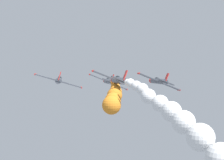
{
  "coord_description": "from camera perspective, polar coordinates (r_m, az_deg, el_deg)",
  "views": [
    {
      "loc": [
        -8.81,
        -60.19,
        72.71
      ],
      "look_at": [
        0.0,
        0.0,
        71.36
      ],
      "focal_mm": 49.15,
      "sensor_mm": 36.0,
      "label": 1
    }
  ],
  "objects": [
    {
      "name": "smoke_trail_lead",
      "position": [
        48.47,
        0.35,
        -2.91
      ],
      "size": [
        5.1,
        22.18,
        4.46
      ],
      "color": "orange"
    },
    {
      "name": "smoke_trail_left_outer",
      "position": [
        30.74,
        12.64,
        -7.58
      ],
      "size": [
        5.71,
        22.15,
        7.54
      ],
      "color": "white"
    },
    {
      "name": "airplane_lead",
      "position": [
        71.0,
        -0.71,
        -0.25
      ],
      "size": [
        8.99,
        10.35,
        3.94
      ],
      "rotation": [
        0.0,
        0.39,
        0.0
      ],
      "color": "#474C56"
    },
    {
      "name": "airplane_left_inner",
      "position": [
        61.18,
        -9.86,
        -0.06
      ],
      "size": [
        9.27,
        10.35,
        3.33
      ],
      "rotation": [
        0.0,
        0.29,
        0.0
      ],
      "color": "#474C56"
    },
    {
      "name": "airplane_left_outer",
      "position": [
        51.48,
        1.18,
        -0.05
      ],
      "size": [
        9.03,
        10.35,
        3.83
      ],
      "rotation": [
        0.0,
        0.37,
        0.0
      ],
      "color": "#474C56"
    },
    {
      "name": "airplane_right_inner",
      "position": [
        64.34,
        8.64,
        -0.2
      ],
      "size": [
        9.0,
        10.35,
        3.91
      ],
      "rotation": [
        0.0,
        0.38,
        0.0
      ],
      "color": "#474C56"
    }
  ]
}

